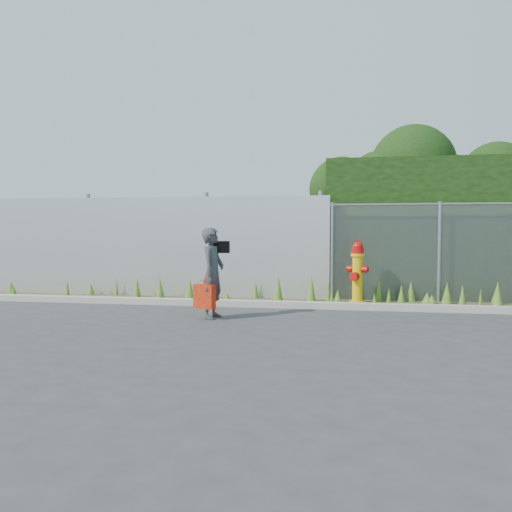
% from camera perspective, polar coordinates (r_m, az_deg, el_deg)
% --- Properties ---
extents(ground, '(80.00, 80.00, 0.00)m').
position_cam_1_polar(ground, '(7.80, 0.47, -7.91)').
color(ground, '#363638').
rests_on(ground, ground).
extents(curb, '(16.00, 0.22, 0.12)m').
position_cam_1_polar(curb, '(9.55, 2.18, -5.53)').
color(curb, '#9F9C90').
rests_on(curb, ground).
extents(weed_strip, '(16.00, 1.35, 0.55)m').
position_cam_1_polar(weed_strip, '(10.16, 7.00, -4.50)').
color(weed_strip, '#474028').
rests_on(weed_strip, ground).
extents(corrugated_fence, '(8.50, 0.21, 2.30)m').
position_cam_1_polar(corrugated_fence, '(11.48, -13.29, 1.05)').
color(corrugated_fence, silver).
rests_on(corrugated_fence, ground).
extents(chainlink_fence, '(6.50, 0.07, 2.05)m').
position_cam_1_polar(chainlink_fence, '(11.00, 25.59, 0.38)').
color(chainlink_fence, gray).
rests_on(chainlink_fence, ground).
extents(hedge, '(7.71, 2.16, 3.84)m').
position_cam_1_polar(hedge, '(12.10, 25.21, 5.68)').
color(hedge, black).
rests_on(hedge, ground).
extents(fire_hydrant, '(0.43, 0.38, 1.28)m').
position_cam_1_polar(fire_hydrant, '(10.11, 11.52, -1.92)').
color(fire_hydrant, '#E2B70B').
rests_on(fire_hydrant, ground).
extents(woman, '(0.42, 0.59, 1.51)m').
position_cam_1_polar(woman, '(8.35, -4.98, -1.95)').
color(woman, '#0E5B5B').
rests_on(woman, ground).
extents(red_tote_bag, '(0.36, 0.13, 0.48)m').
position_cam_1_polar(red_tote_bag, '(8.28, -5.92, -4.61)').
color(red_tote_bag, '#A8090C').
extents(black_shoulder_bag, '(0.27, 0.11, 0.20)m').
position_cam_1_polar(black_shoulder_bag, '(8.47, -3.95, 1.03)').
color(black_shoulder_bag, black).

